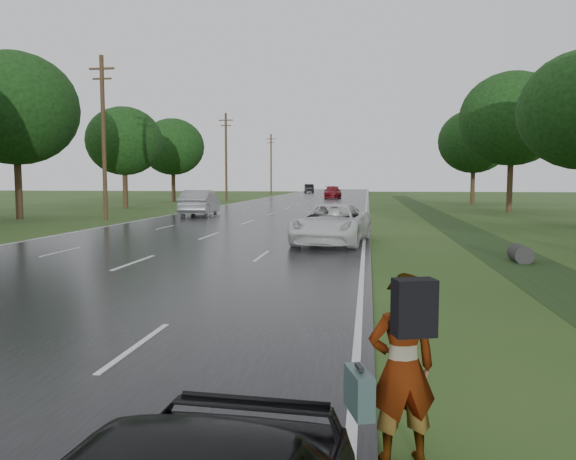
{
  "coord_description": "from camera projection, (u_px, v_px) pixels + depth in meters",
  "views": [
    {
      "loc": [
        6.88,
        -7.75,
        2.51
      ],
      "look_at": [
        4.99,
        5.54,
        1.3
      ],
      "focal_mm": 35.0,
      "sensor_mm": 36.0,
      "label": 1
    }
  ],
  "objects": [
    {
      "name": "road",
      "position": [
        295.0,
        206.0,
        53.2
      ],
      "size": [
        14.0,
        180.0,
        0.04
      ],
      "primitive_type": "cube",
      "color": "black",
      "rests_on": "ground"
    },
    {
      "name": "edge_stripe_east",
      "position": [
        366.0,
        206.0,
        52.25
      ],
      "size": [
        0.12,
        180.0,
        0.01
      ],
      "primitive_type": "cube",
      "color": "silver",
      "rests_on": "road"
    },
    {
      "name": "edge_stripe_west",
      "position": [
        225.0,
        205.0,
        54.14
      ],
      "size": [
        0.12,
        180.0,
        0.01
      ],
      "primitive_type": "cube",
      "color": "silver",
      "rests_on": "road"
    },
    {
      "name": "center_line",
      "position": [
        295.0,
        205.0,
        53.2
      ],
      "size": [
        0.12,
        180.0,
        0.01
      ],
      "primitive_type": "cube",
      "color": "silver",
      "rests_on": "road"
    },
    {
      "name": "drainage_ditch",
      "position": [
        469.0,
        234.0,
        25.66
      ],
      "size": [
        2.2,
        120.0,
        0.56
      ],
      "color": "#203213",
      "rests_on": "ground"
    },
    {
      "name": "utility_pole_mid",
      "position": [
        104.0,
        135.0,
        34.31
      ],
      "size": [
        1.6,
        0.26,
        10.0
      ],
      "color": "#3A2D17",
      "rests_on": "ground"
    },
    {
      "name": "utility_pole_far",
      "position": [
        226.0,
        156.0,
        63.88
      ],
      "size": [
        1.6,
        0.26,
        10.0
      ],
      "color": "#3A2D17",
      "rests_on": "ground"
    },
    {
      "name": "utility_pole_distant",
      "position": [
        271.0,
        163.0,
        93.46
      ],
      "size": [
        1.6,
        0.26,
        10.0
      ],
      "color": "#3A2D17",
      "rests_on": "ground"
    },
    {
      "name": "tree_east_d",
      "position": [
        512.0,
        119.0,
        43.15
      ],
      "size": [
        8.0,
        8.0,
        10.76
      ],
      "color": "#3A2D17",
      "rests_on": "ground"
    },
    {
      "name": "tree_east_f",
      "position": [
        474.0,
        141.0,
        57.07
      ],
      "size": [
        7.2,
        7.2,
        9.62
      ],
      "color": "#3A2D17",
      "rests_on": "ground"
    },
    {
      "name": "tree_west_c",
      "position": [
        15.0,
        109.0,
        34.97
      ],
      "size": [
        7.8,
        7.8,
        10.43
      ],
      "color": "#3A2D17",
      "rests_on": "ground"
    },
    {
      "name": "tree_west_d",
      "position": [
        124.0,
        141.0,
        48.76
      ],
      "size": [
        6.6,
        6.6,
        8.8
      ],
      "color": "#3A2D17",
      "rests_on": "ground"
    },
    {
      "name": "tree_west_f",
      "position": [
        173.0,
        147.0,
        62.62
      ],
      "size": [
        7.0,
        7.0,
        9.29
      ],
      "color": "#3A2D17",
      "rests_on": "ground"
    },
    {
      "name": "pedestrian",
      "position": [
        400.0,
        366.0,
        4.93
      ],
      "size": [
        0.88,
        0.67,
        1.71
      ],
      "rotation": [
        0.0,
        0.0,
        3.44
      ],
      "color": "#A5998C",
      "rests_on": "ground"
    },
    {
      "name": "white_pickup",
      "position": [
        332.0,
        224.0,
        21.77
      ],
      "size": [
        3.15,
        5.72,
        1.52
      ],
      "primitive_type": "imported",
      "rotation": [
        0.0,
        0.0,
        -0.12
      ],
      "color": "silver",
      "rests_on": "road"
    },
    {
      "name": "silver_sedan",
      "position": [
        200.0,
        203.0,
        38.4
      ],
      "size": [
        2.31,
        5.46,
        1.75
      ],
      "primitive_type": "imported",
      "rotation": [
        0.0,
        0.0,
        3.23
      ],
      "color": "gray",
      "rests_on": "road"
    },
    {
      "name": "far_car_red",
      "position": [
        333.0,
        192.0,
        73.07
      ],
      "size": [
        2.66,
        5.64,
        1.59
      ],
      "primitive_type": "imported",
      "rotation": [
        0.0,
        0.0,
        0.08
      ],
      "color": "maroon",
      "rests_on": "road"
    },
    {
      "name": "far_car_dark",
      "position": [
        309.0,
        188.0,
        105.12
      ],
      "size": [
        2.41,
        5.02,
        1.59
      ],
      "primitive_type": "imported",
      "rotation": [
        0.0,
        0.0,
        3.3
      ],
      "color": "black",
      "rests_on": "road"
    }
  ]
}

